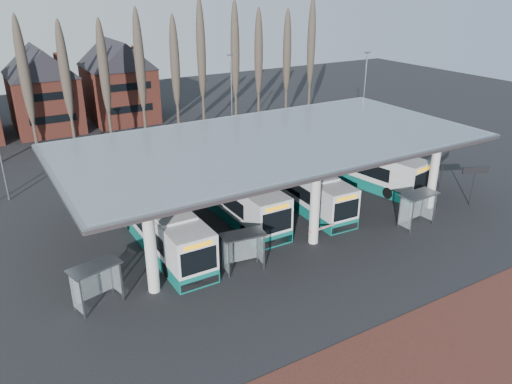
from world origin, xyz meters
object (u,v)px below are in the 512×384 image
bus_3 (361,165)px  bus_1 (233,194)px  bus_2 (302,186)px  shelter_1 (242,243)px  shelter_0 (95,276)px  bus_0 (161,224)px  shelter_2 (417,202)px

bus_3 → bus_1: bearing=170.6°
bus_3 → bus_2: bearing=-180.0°
shelter_1 → shelter_0: bearing=-177.4°
bus_0 → shelter_0: size_ratio=4.03×
shelter_0 → shelter_2: shelter_2 is taller
bus_0 → shelter_0: 7.50m
bus_2 → bus_3: bus_3 is taller
bus_3 → shelter_2: bearing=-115.5°
bus_1 → bus_2: (5.88, -1.23, -0.12)m
bus_1 → shelter_2: bus_1 is taller
bus_1 → bus_3: (13.50, 0.09, -0.01)m
bus_2 → shelter_0: bus_2 is taller
bus_3 → shelter_2: size_ratio=4.35×
bus_0 → shelter_2: bus_0 is taller
bus_2 → shelter_0: (-18.54, -5.69, 0.38)m
bus_0 → shelter_2: size_ratio=4.22×
bus_1 → bus_3: 13.50m
bus_0 → bus_1: bearing=16.6°
bus_1 → bus_3: size_ratio=0.98×
bus_1 → shelter_0: size_ratio=4.09×
bus_1 → shelter_1: size_ratio=4.32×
bus_1 → shelter_0: (-12.66, -6.92, 0.26)m
bus_0 → shelter_1: 6.62m
bus_3 → shelter_0: (-26.15, -7.01, 0.27)m
bus_1 → shelter_2: size_ratio=4.27×
bus_1 → shelter_1: 8.50m
bus_2 → shelter_1: bus_2 is taller
bus_0 → bus_3: bus_3 is taller
bus_0 → shelter_1: size_ratio=4.26×
shelter_0 → shelter_1: (9.18, -0.83, -0.04)m
bus_0 → bus_2: bearing=3.6°
bus_2 → shelter_0: 19.39m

